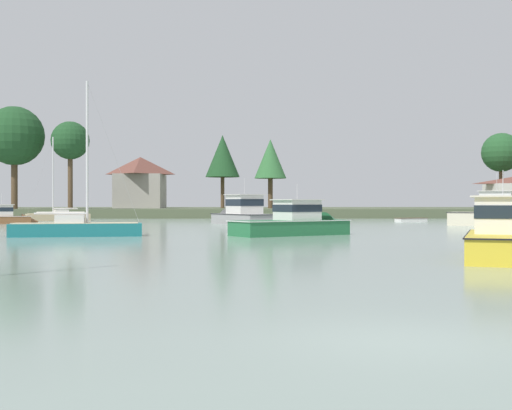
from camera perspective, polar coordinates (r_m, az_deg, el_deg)
name	(u,v)px	position (r m, az deg, el deg)	size (l,w,h in m)	color
ground_plane	(404,341)	(10.88, 12.34, -11.09)	(400.00, 400.00, 0.00)	gray
far_shore_bank	(263,212)	(111.53, 0.58, -0.56)	(167.64, 43.63, 1.24)	#4C563D
dinghy_red	(28,226)	(61.94, -18.69, -1.66)	(2.90, 1.71, 0.49)	#B2231E
cruiser_wood	(6,219)	(72.51, -20.32, -1.13)	(7.04, 4.21, 3.69)	brown
cruiser_grey	(239,217)	(67.15, -1.40, -1.01)	(7.22, 10.06, 5.70)	gray
cruiser_yellow	(503,244)	(28.25, 20.06, -3.09)	(5.26, 8.97, 4.30)	gold
cruiser_green	(303,227)	(44.67, 3.96, -1.90)	(9.03, 6.91, 4.38)	#236B3D
sailboat_teal	(76,233)	(44.17, -14.89, -2.25)	(8.32, 3.41, 10.38)	#196B70
dinghy_white	(411,220)	(76.67, 12.92, -1.28)	(3.83, 2.59, 0.60)	white
sailboat_sand	(58,219)	(82.47, -16.32, -1.12)	(7.33, 4.87, 10.34)	tan
cruiser_cream	(508,218)	(65.50, 20.46, -1.05)	(10.05, 7.21, 5.81)	beige
mooring_buoy_yellow	(239,219)	(81.84, -1.44, -1.23)	(0.42, 0.42, 0.47)	yellow
shore_tree_far_left	(270,159)	(102.86, 1.22, 3.86)	(4.86, 4.86, 10.50)	brown
shore_tree_right_mid	(501,153)	(120.02, 19.96, 4.15)	(6.47, 6.47, 12.47)	brown
shore_tree_inland_c	(70,141)	(96.04, -15.38, 5.19)	(5.19, 5.19, 11.97)	brown
shore_tree_inland_a	(14,136)	(99.41, -19.69, 5.47)	(8.14, 8.14, 14.16)	brown
shore_tree_inland_b	(223,156)	(104.94, -2.84, 4.11)	(5.30, 5.30, 11.32)	brown
cottage_eastern	(140,182)	(108.39, -9.72, 1.95)	(7.86, 8.85, 8.08)	#9E998E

